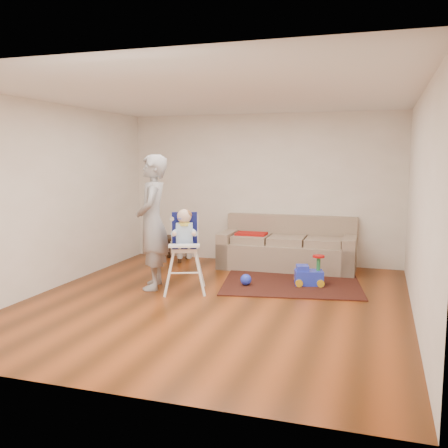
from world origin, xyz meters
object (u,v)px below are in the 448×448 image
(high_chair, at_px, (185,252))
(adult, at_px, (152,222))
(side_table, at_px, (174,249))
(sofa, at_px, (287,243))
(ride_on_toy, at_px, (309,270))
(toy_ball, at_px, (246,280))

(high_chair, bearing_deg, adult, 153.40)
(side_table, distance_m, adult, 2.14)
(sofa, height_order, ride_on_toy, sofa)
(sofa, xyz_separation_m, adult, (-1.65, -1.88, 0.53))
(high_chair, bearing_deg, sofa, 38.98)
(side_table, distance_m, high_chair, 2.26)
(side_table, xyz_separation_m, toy_ball, (1.78, -1.44, -0.12))
(adult, bearing_deg, sofa, 119.85)
(high_chair, xyz_separation_m, adult, (-0.52, 0.05, 0.40))
(ride_on_toy, xyz_separation_m, high_chair, (-1.66, -0.86, 0.33))
(sofa, xyz_separation_m, side_table, (-2.15, 0.05, -0.23))
(sofa, relative_size, side_table, 5.23)
(side_table, height_order, toy_ball, side_table)
(adult, bearing_deg, side_table, 175.54)
(sofa, distance_m, toy_ball, 1.48)
(ride_on_toy, relative_size, high_chair, 0.38)
(sofa, xyz_separation_m, high_chair, (-1.13, -1.94, 0.13))
(side_table, height_order, high_chair, high_chair)
(side_table, xyz_separation_m, ride_on_toy, (2.68, -1.12, 0.02))
(sofa, bearing_deg, high_chair, -120.72)
(sofa, height_order, adult, adult)
(toy_ball, bearing_deg, side_table, 141.12)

